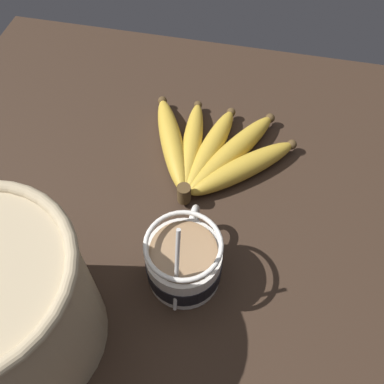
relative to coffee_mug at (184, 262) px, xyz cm
name	(u,v)px	position (x,y,z in cm)	size (l,w,h in cm)	color
table	(180,258)	(3.10, 1.32, -5.59)	(93.24, 93.24, 3.71)	#332319
coffee_mug	(184,262)	(0.00, 0.00, 0.00)	(13.59, 9.68, 15.16)	white
banana_bunch	(211,152)	(20.26, 0.31, -2.03)	(20.81, 25.29, 4.02)	#4C381E
woven_basket	(0,307)	(-11.80, 16.82, 6.15)	(20.05, 20.05, 19.07)	tan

